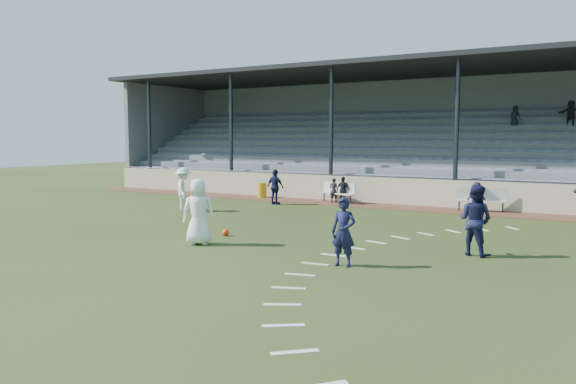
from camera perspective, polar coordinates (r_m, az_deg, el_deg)
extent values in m
plane|color=#2B3917|center=(16.09, -4.57, -5.35)|extent=(90.00, 90.00, 0.00)
cube|color=#522D20|center=(25.30, 9.29, -1.40)|extent=(34.00, 2.00, 0.02)
cube|color=#C1B794|center=(26.21, 10.15, 0.12)|extent=(34.00, 0.18, 1.20)
cube|color=beige|center=(26.22, 5.00, -0.14)|extent=(2.02, 1.00, 0.06)
cube|color=beige|center=(26.39, 5.21, 0.44)|extent=(1.92, 0.68, 0.54)
cylinder|color=#292C30|center=(26.84, 3.69, -0.50)|extent=(0.06, 0.06, 0.40)
cylinder|color=#292C30|center=(25.66, 6.36, -0.79)|extent=(0.06, 0.06, 0.40)
cube|color=beige|center=(24.28, 19.01, -0.88)|extent=(2.04, 0.88, 0.06)
cube|color=beige|center=(24.47, 19.13, -0.25)|extent=(1.95, 0.55, 0.54)
cylinder|color=#292C30|center=(24.28, 16.99, -1.37)|extent=(0.06, 0.06, 0.40)
cylinder|color=#292C30|center=(24.36, 20.99, -1.47)|extent=(0.06, 0.06, 0.40)
cylinder|color=gold|center=(28.37, -2.67, 0.19)|extent=(0.47, 0.47, 0.75)
sphere|color=red|center=(17.52, -6.36, -4.11)|extent=(0.22, 0.22, 0.22)
imported|color=white|center=(16.14, -9.08, -1.96)|extent=(1.11, 1.01, 1.90)
imported|color=#131435|center=(13.32, 5.66, -4.07)|extent=(0.62, 0.42, 1.64)
imported|color=#131435|center=(15.25, 18.49, -2.73)|extent=(1.05, 0.91, 1.84)
imported|color=white|center=(23.65, -10.59, 0.27)|extent=(1.26, 1.33, 1.81)
imported|color=#131435|center=(25.53, -1.30, 0.51)|extent=(0.99, 0.55, 1.60)
imported|color=black|center=(26.15, 4.68, 0.17)|extent=(0.46, 0.34, 1.15)
imported|color=black|center=(26.03, 5.62, 0.21)|extent=(0.75, 0.41, 1.22)
imported|color=black|center=(24.26, 18.60, -0.45)|extent=(0.90, 0.72, 1.21)
cube|color=slate|center=(26.72, 10.57, 0.21)|extent=(34.00, 0.80, 1.20)
cube|color=gray|center=(26.77, 10.66, 1.62)|extent=(33.00, 0.28, 0.10)
cube|color=slate|center=(27.46, 11.15, 0.76)|extent=(34.00, 0.80, 1.60)
cube|color=gray|center=(27.49, 11.25, 2.54)|extent=(33.00, 0.28, 0.10)
cube|color=slate|center=(28.19, 11.70, 1.28)|extent=(34.00, 0.80, 2.00)
cube|color=gray|center=(28.23, 11.81, 3.42)|extent=(33.00, 0.28, 0.10)
cube|color=slate|center=(28.94, 12.23, 1.78)|extent=(34.00, 0.80, 2.40)
cube|color=gray|center=(28.98, 12.34, 4.25)|extent=(33.00, 0.28, 0.10)
cube|color=slate|center=(29.68, 12.73, 2.24)|extent=(34.00, 0.80, 2.80)
cube|color=gray|center=(29.73, 12.84, 5.04)|extent=(33.00, 0.28, 0.10)
cube|color=slate|center=(30.43, 13.20, 2.69)|extent=(34.00, 0.80, 3.20)
cube|color=gray|center=(30.50, 13.33, 5.79)|extent=(33.00, 0.28, 0.10)
cube|color=slate|center=(31.19, 13.65, 3.11)|extent=(34.00, 0.80, 3.60)
cube|color=gray|center=(31.27, 13.78, 6.51)|extent=(33.00, 0.28, 0.10)
cube|color=slate|center=(31.95, 14.08, 3.51)|extent=(34.00, 0.80, 4.00)
cube|color=gray|center=(32.04, 14.22, 7.18)|extent=(33.00, 0.28, 0.10)
cube|color=slate|center=(32.71, 14.49, 3.90)|extent=(34.00, 0.80, 4.40)
cube|color=gray|center=(32.82, 14.64, 7.83)|extent=(33.00, 0.28, 0.10)
cube|color=slate|center=(33.27, 14.83, 5.64)|extent=(34.00, 0.40, 6.40)
cube|color=slate|center=(38.49, -11.83, 5.67)|extent=(0.30, 7.80, 6.40)
cube|color=black|center=(29.75, 12.88, 12.09)|extent=(34.60, 9.00, 0.22)
cylinder|color=#292C30|center=(34.42, -13.90, 5.73)|extent=(0.20, 0.20, 6.50)
cylinder|color=#292C30|center=(30.52, -5.80, 5.91)|extent=(0.20, 0.20, 6.50)
cylinder|color=#292C30|center=(27.38, 4.40, 5.97)|extent=(0.20, 0.20, 6.50)
cylinder|color=#292C30|center=(25.30, 16.74, 5.79)|extent=(0.20, 0.20, 6.50)
cylinder|color=#292C30|center=(26.16, 10.18, 1.54)|extent=(34.00, 0.05, 0.05)
imported|color=black|center=(30.21, 22.07, 7.18)|extent=(0.56, 0.43, 1.02)
imported|color=black|center=(29.93, 26.80, 7.18)|extent=(1.15, 0.50, 1.20)
cube|color=silver|center=(20.36, 21.85, -3.42)|extent=(0.54, 0.61, 0.01)
cube|color=silver|center=(19.73, 19.12, -3.60)|extent=(0.59, 0.56, 0.01)
cube|color=silver|center=(19.04, 16.45, -3.85)|extent=(0.64, 0.51, 0.01)
cube|color=silver|center=(18.28, 13.86, -4.16)|extent=(0.67, 0.44, 0.01)
cube|color=silver|center=(17.46, 11.35, -4.57)|extent=(0.70, 0.37, 0.01)
cube|color=silver|center=(16.58, 8.96, -5.06)|extent=(0.71, 0.29, 0.01)
cube|color=silver|center=(15.64, 6.70, -5.67)|extent=(0.71, 0.21, 0.01)
cube|color=silver|center=(14.66, 4.62, -6.41)|extent=(0.70, 0.12, 0.01)
cube|color=silver|center=(13.64, 2.78, -7.30)|extent=(0.71, 0.21, 0.01)
cube|color=silver|center=(12.58, 1.22, -8.39)|extent=(0.71, 0.29, 0.01)
cube|color=silver|center=(11.51, 0.06, -9.73)|extent=(0.70, 0.37, 0.01)
cube|color=silver|center=(10.42, -0.57, -11.37)|extent=(0.67, 0.44, 0.01)
cube|color=silver|center=(9.33, -0.45, -13.41)|extent=(0.64, 0.51, 0.01)
cube|color=silver|center=(8.27, 0.71, -15.94)|extent=(0.59, 0.56, 0.01)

